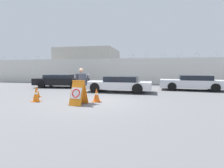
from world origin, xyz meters
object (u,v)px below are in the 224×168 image
(parked_car_front_coupe, at_px, (61,81))
(parked_car_rear_sedan, at_px, (119,84))
(parked_car_far_side, at_px, (192,83))
(barricade_sign, at_px, (78,93))
(security_guard, at_px, (81,83))
(traffic_cone_near, at_px, (97,95))
(traffic_cone_far, at_px, (36,94))
(traffic_cone_mid, at_px, (37,92))

(parked_car_front_coupe, height_order, parked_car_rear_sedan, parked_car_front_coupe)
(parked_car_far_side, bearing_deg, barricade_sign, 52.59)
(security_guard, xyz_separation_m, parked_car_far_side, (6.65, 6.55, -0.34))
(security_guard, bearing_deg, barricade_sign, -130.69)
(barricade_sign, bearing_deg, parked_car_far_side, 54.98)
(traffic_cone_near, distance_m, parked_car_front_coupe, 8.15)
(security_guard, bearing_deg, parked_car_rear_sedan, 25.87)
(traffic_cone_far, relative_size, parked_car_front_coupe, 0.15)
(traffic_cone_near, relative_size, parked_car_far_side, 0.14)
(barricade_sign, height_order, traffic_cone_mid, barricade_sign)
(barricade_sign, height_order, parked_car_far_side, parked_car_far_side)
(traffic_cone_far, bearing_deg, security_guard, 8.58)
(traffic_cone_far, height_order, parked_car_rear_sedan, parked_car_rear_sedan)
(barricade_sign, distance_m, traffic_cone_near, 1.11)
(security_guard, distance_m, parked_car_front_coupe, 7.91)
(security_guard, bearing_deg, parked_car_far_side, -4.54)
(traffic_cone_near, relative_size, traffic_cone_far, 0.94)
(traffic_cone_near, distance_m, parked_car_far_side, 8.66)
(traffic_cone_mid, bearing_deg, parked_car_far_side, 29.49)
(traffic_cone_near, bearing_deg, parked_car_front_coupe, 130.64)
(traffic_cone_far, bearing_deg, parked_car_rear_sedan, 53.08)
(parked_car_front_coupe, xyz_separation_m, parked_car_far_side, (11.24, 0.12, 0.00))
(barricade_sign, height_order, parked_car_front_coupe, parked_car_front_coupe)
(traffic_cone_mid, xyz_separation_m, parked_car_far_side, (9.87, 5.58, 0.29))
(security_guard, bearing_deg, traffic_cone_near, -29.43)
(parked_car_front_coupe, relative_size, parked_car_far_side, 1.00)
(traffic_cone_mid, xyz_separation_m, parked_car_front_coupe, (-1.37, 5.46, 0.28))
(barricade_sign, distance_m, parked_car_front_coupe, 8.49)
(parked_car_rear_sedan, height_order, parked_car_far_side, parked_car_far_side)
(traffic_cone_far, height_order, parked_car_far_side, parked_car_far_side)
(security_guard, xyz_separation_m, traffic_cone_near, (0.71, 0.25, -0.60))
(traffic_cone_mid, xyz_separation_m, parked_car_rear_sedan, (4.38, 3.34, 0.28))
(traffic_cone_mid, height_order, parked_car_front_coupe, parked_car_front_coupe)
(parked_car_far_side, bearing_deg, security_guard, 49.50)
(parked_car_rear_sedan, bearing_deg, barricade_sign, 79.26)
(parked_car_front_coupe, relative_size, parked_car_rear_sedan, 1.02)
(traffic_cone_mid, height_order, parked_car_far_side, parked_car_far_side)
(traffic_cone_far, bearing_deg, parked_car_front_coupe, 108.29)
(barricade_sign, height_order, security_guard, security_guard)
(traffic_cone_far, relative_size, parked_car_far_side, 0.15)
(security_guard, relative_size, traffic_cone_near, 2.46)
(traffic_cone_far, xyz_separation_m, parked_car_front_coupe, (-2.24, 6.79, 0.24))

